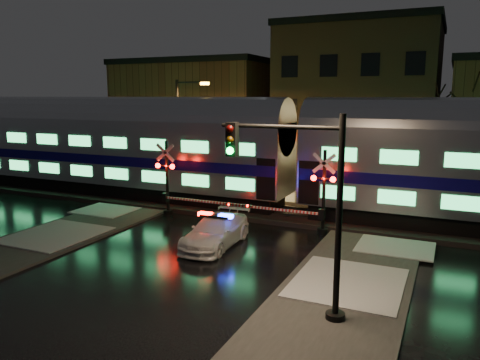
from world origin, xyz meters
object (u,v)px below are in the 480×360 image
object	(u,v)px
crossing_signal_left	(172,186)
crossing_signal_right	(315,200)
traffic_light	(306,213)
police_car	(216,231)
streetlight	(181,127)

from	to	relation	value
crossing_signal_left	crossing_signal_right	bearing A→B (deg)	-0.01
crossing_signal_right	crossing_signal_left	bearing A→B (deg)	179.99
crossing_signal_right	traffic_light	distance (m)	8.38
crossing_signal_left	traffic_light	distance (m)	12.52
police_car	crossing_signal_right	bearing A→B (deg)	42.82
crossing_signal_left	traffic_light	bearing A→B (deg)	-40.15
crossing_signal_right	traffic_light	size ratio (longest dim) A/B	0.95
crossing_signal_right	streetlight	size ratio (longest dim) A/B	0.75
crossing_signal_right	crossing_signal_left	size ratio (longest dim) A/B	0.98
traffic_light	streetlight	distance (m)	19.68
crossing_signal_left	traffic_light	world-z (taller)	traffic_light
crossing_signal_left	traffic_light	xyz separation A→B (m)	(9.50, -8.02, 1.45)
crossing_signal_right	crossing_signal_left	world-z (taller)	crossing_signal_left
traffic_light	crossing_signal_right	bearing A→B (deg)	104.95
police_car	crossing_signal_left	distance (m)	5.52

